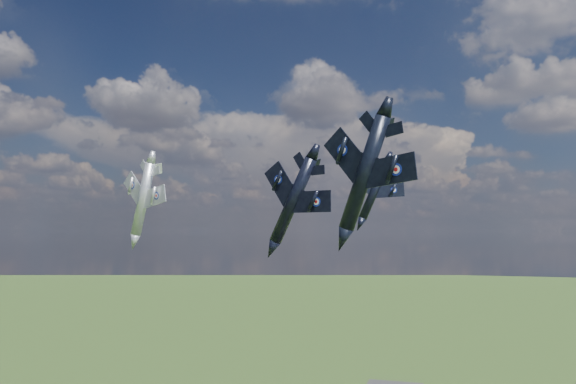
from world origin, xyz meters
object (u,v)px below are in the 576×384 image
(jet_lead_navy, at_px, (293,200))
(jet_left_silver, at_px, (143,199))
(jet_right_navy, at_px, (365,173))
(jet_high_navy, at_px, (375,190))

(jet_lead_navy, xyz_separation_m, jet_left_silver, (-24.87, 4.91, 0.84))
(jet_right_navy, xyz_separation_m, jet_left_silver, (-36.95, 23.83, -0.49))
(jet_lead_navy, height_order, jet_right_navy, jet_right_navy)
(jet_left_silver, bearing_deg, jet_lead_navy, 11.43)
(jet_lead_navy, relative_size, jet_high_navy, 1.17)
(jet_left_silver, bearing_deg, jet_high_navy, 49.04)
(jet_lead_navy, relative_size, jet_right_navy, 1.10)
(jet_high_navy, bearing_deg, jet_left_silver, -174.88)
(jet_right_navy, bearing_deg, jet_left_silver, 169.23)
(jet_high_navy, distance_m, jet_left_silver, 36.70)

